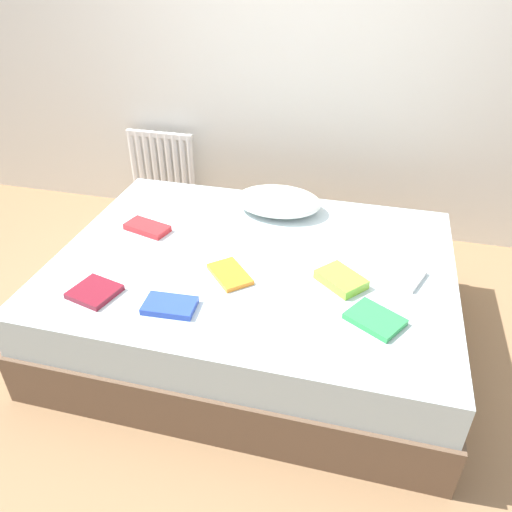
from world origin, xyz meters
The scene contains 12 objects.
ground_plane centered at (0.00, 0.00, 0.00)m, with size 8.00×8.00×0.00m, color #93704C.
back_wall centered at (0.00, 1.35, 1.40)m, with size 6.00×0.10×2.80m, color silver.
bed centered at (0.00, 0.00, 0.25)m, with size 2.00×1.50×0.50m.
radiator centered at (-1.02, 1.20, 0.39)m, with size 0.51×0.04×0.53m.
pillow centered at (0.01, 0.51, 0.56)m, with size 0.50×0.35×0.13m, color white.
textbook_orange centered at (-0.07, -0.18, 0.51)m, with size 0.23×0.14×0.02m, color orange.
textbook_white centered at (0.72, 0.02, 0.51)m, with size 0.20×0.19×0.02m, color white.
textbook_maroon centered at (-0.62, -0.46, 0.51)m, with size 0.19×0.18×0.03m, color maroon.
textbook_lime centered at (0.45, -0.11, 0.52)m, with size 0.22×0.15×0.04m, color #8CC638.
textbook_red centered at (-0.63, 0.12, 0.52)m, with size 0.24×0.12×0.03m, color red.
textbook_green centered at (0.62, -0.34, 0.51)m, with size 0.22×0.16×0.03m, color green.
textbook_blue centered at (-0.25, -0.47, 0.52)m, with size 0.22×0.14×0.03m, color #2847B7.
Camera 1 is at (0.53, -2.01, 1.89)m, focal length 34.95 mm.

